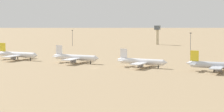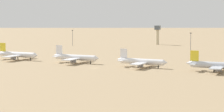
{
  "view_description": "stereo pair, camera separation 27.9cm",
  "coord_description": "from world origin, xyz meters",
  "px_view_note": "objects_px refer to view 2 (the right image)",
  "views": [
    {
      "loc": [
        113.92,
        -231.39,
        32.1
      ],
      "look_at": [
        4.41,
        16.27,
        6.0
      ],
      "focal_mm": 70.64,
      "sensor_mm": 36.0,
      "label": 1
    },
    {
      "loc": [
        114.17,
        -231.28,
        32.1
      ],
      "look_at": [
        4.41,
        16.27,
        6.0
      ],
      "focal_mm": 70.64,
      "sensor_mm": 36.0,
      "label": 2
    }
  ],
  "objects_px": {
    "parked_jet_yellow_5": "(217,65)",
    "light_pole_west": "(73,37)",
    "light_pole_mid": "(191,42)",
    "parked_jet_yellow_2": "(17,54)",
    "parked_jet_white_4": "(141,61)",
    "parked_jet_white_3": "(75,57)",
    "control_tower": "(157,33)"
  },
  "relations": [
    {
      "from": "parked_jet_white_4",
      "to": "parked_jet_yellow_5",
      "type": "height_order",
      "value": "parked_jet_yellow_5"
    },
    {
      "from": "parked_jet_yellow_2",
      "to": "parked_jet_white_4",
      "type": "xyz_separation_m",
      "value": [
        94.26,
        -5.79,
        -0.2
      ]
    },
    {
      "from": "light_pole_west",
      "to": "light_pole_mid",
      "type": "xyz_separation_m",
      "value": [
        131.53,
        -48.18,
        0.87
      ]
    },
    {
      "from": "parked_jet_white_3",
      "to": "control_tower",
      "type": "relative_size",
      "value": 1.73
    },
    {
      "from": "parked_jet_white_4",
      "to": "light_pole_mid",
      "type": "relative_size",
      "value": 1.9
    },
    {
      "from": "parked_jet_white_3",
      "to": "light_pole_mid",
      "type": "relative_size",
      "value": 1.98
    },
    {
      "from": "control_tower",
      "to": "parked_jet_yellow_5",
      "type": "bearing_deg",
      "value": -63.34
    },
    {
      "from": "parked_jet_white_3",
      "to": "control_tower",
      "type": "distance_m",
      "value": 187.09
    },
    {
      "from": "control_tower",
      "to": "parked_jet_white_3",
      "type": "bearing_deg",
      "value": -88.51
    },
    {
      "from": "parked_jet_yellow_5",
      "to": "light_pole_west",
      "type": "bearing_deg",
      "value": 138.44
    },
    {
      "from": "light_pole_mid",
      "to": "parked_jet_white_4",
      "type": "bearing_deg",
      "value": -94.66
    },
    {
      "from": "control_tower",
      "to": "light_pole_west",
      "type": "distance_m",
      "value": 88.77
    },
    {
      "from": "control_tower",
      "to": "light_pole_mid",
      "type": "distance_m",
      "value": 116.68
    },
    {
      "from": "parked_jet_white_3",
      "to": "parked_jet_white_4",
      "type": "bearing_deg",
      "value": -4.55
    },
    {
      "from": "parked_jet_white_4",
      "to": "light_pole_west",
      "type": "relative_size",
      "value": 2.1
    },
    {
      "from": "parked_jet_yellow_2",
      "to": "control_tower",
      "type": "height_order",
      "value": "control_tower"
    },
    {
      "from": "parked_jet_yellow_2",
      "to": "parked_jet_white_4",
      "type": "relative_size",
      "value": 1.05
    },
    {
      "from": "parked_jet_yellow_2",
      "to": "control_tower",
      "type": "bearing_deg",
      "value": 78.85
    },
    {
      "from": "parked_jet_white_3",
      "to": "parked_jet_white_4",
      "type": "height_order",
      "value": "parked_jet_white_3"
    },
    {
      "from": "parked_jet_yellow_5",
      "to": "control_tower",
      "type": "distance_m",
      "value": 217.1
    },
    {
      "from": "parked_jet_white_4",
      "to": "parked_jet_white_3",
      "type": "bearing_deg",
      "value": 177.05
    },
    {
      "from": "parked_jet_yellow_2",
      "to": "parked_jet_white_4",
      "type": "bearing_deg",
      "value": -1.92
    },
    {
      "from": "light_pole_west",
      "to": "light_pole_mid",
      "type": "relative_size",
      "value": 0.9
    },
    {
      "from": "parked_jet_white_3",
      "to": "parked_jet_yellow_5",
      "type": "height_order",
      "value": "parked_jet_yellow_5"
    },
    {
      "from": "parked_jet_yellow_5",
      "to": "parked_jet_white_3",
      "type": "bearing_deg",
      "value": 174.06
    },
    {
      "from": "parked_jet_yellow_2",
      "to": "parked_jet_white_3",
      "type": "bearing_deg",
      "value": 0.0
    },
    {
      "from": "parked_jet_yellow_2",
      "to": "light_pole_west",
      "type": "xyz_separation_m",
      "value": [
        -29.85,
        133.48,
        5.28
      ]
    },
    {
      "from": "parked_jet_yellow_2",
      "to": "parked_jet_yellow_5",
      "type": "bearing_deg",
      "value": -1.83
    },
    {
      "from": "light_pole_mid",
      "to": "light_pole_west",
      "type": "bearing_deg",
      "value": 159.88
    },
    {
      "from": "control_tower",
      "to": "light_pole_mid",
      "type": "bearing_deg",
      "value": -59.23
    },
    {
      "from": "parked_jet_white_3",
      "to": "parked_jet_white_4",
      "type": "xyz_separation_m",
      "value": [
        47.41,
        -4.49,
        -0.16
      ]
    },
    {
      "from": "parked_jet_white_3",
      "to": "light_pole_mid",
      "type": "height_order",
      "value": "light_pole_mid"
    }
  ]
}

